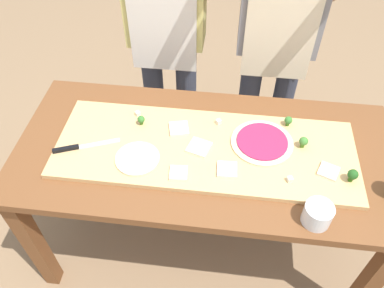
{
  "coord_description": "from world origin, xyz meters",
  "views": [
    {
      "loc": [
        0.08,
        -1.12,
        2.04
      ],
      "look_at": [
        -0.05,
        -0.05,
        0.87
      ],
      "focal_mm": 35.94,
      "sensor_mm": 36.0,
      "label": 1
    }
  ],
  "objects_px": {
    "broccoli_floret_center_right": "(141,120)",
    "pizza_whole_white_garlic": "(137,158)",
    "cheese_crumble_c": "(219,122)",
    "flour_cup": "(317,215)",
    "cook_right": "(278,32)",
    "pizza_slice_far_right": "(179,128)",
    "prep_table": "(205,165)",
    "pizza_whole_beet_magenta": "(262,142)",
    "pizza_slice_near_right": "(227,169)",
    "pizza_slice_near_left": "(328,171)",
    "cheese_crumble_b": "(138,113)",
    "broccoli_floret_back_mid": "(288,121)",
    "broccoli_floret_front_left": "(304,142)",
    "chefs_knife": "(77,147)",
    "pizza_slice_far_left": "(178,173)",
    "pizza_slice_center": "(199,147)",
    "broccoli_floret_back_right": "(353,175)"
  },
  "relations": [
    {
      "from": "broccoli_floret_center_right",
      "to": "pizza_whole_white_garlic",
      "type": "bearing_deg",
      "value": -82.73
    },
    {
      "from": "broccoli_floret_center_right",
      "to": "cheese_crumble_c",
      "type": "height_order",
      "value": "broccoli_floret_center_right"
    },
    {
      "from": "flour_cup",
      "to": "cook_right",
      "type": "distance_m",
      "value": 0.99
    },
    {
      "from": "pizza_slice_far_right",
      "to": "prep_table",
      "type": "bearing_deg",
      "value": -33.83
    },
    {
      "from": "pizza_whole_beet_magenta",
      "to": "flour_cup",
      "type": "distance_m",
      "value": 0.4
    },
    {
      "from": "pizza_slice_near_right",
      "to": "pizza_whole_white_garlic",
      "type": "bearing_deg",
      "value": 177.78
    },
    {
      "from": "pizza_slice_near_left",
      "to": "cheese_crumble_b",
      "type": "bearing_deg",
      "value": 163.99
    },
    {
      "from": "pizza_slice_far_right",
      "to": "flour_cup",
      "type": "distance_m",
      "value": 0.69
    },
    {
      "from": "pizza_whole_white_garlic",
      "to": "broccoli_floret_back_mid",
      "type": "bearing_deg",
      "value": 24.1
    },
    {
      "from": "prep_table",
      "to": "pizza_whole_white_garlic",
      "type": "bearing_deg",
      "value": -158.28
    },
    {
      "from": "broccoli_floret_front_left",
      "to": "pizza_whole_white_garlic",
      "type": "bearing_deg",
      "value": -167.3
    },
    {
      "from": "flour_cup",
      "to": "pizza_slice_near_left",
      "type": "bearing_deg",
      "value": 72.81
    },
    {
      "from": "chefs_knife",
      "to": "cook_right",
      "type": "xyz_separation_m",
      "value": [
        0.85,
        0.74,
        0.18
      ]
    },
    {
      "from": "chefs_knife",
      "to": "cheese_crumble_b",
      "type": "distance_m",
      "value": 0.32
    },
    {
      "from": "pizza_whole_white_garlic",
      "to": "broccoli_floret_center_right",
      "type": "height_order",
      "value": "broccoli_floret_center_right"
    },
    {
      "from": "chefs_knife",
      "to": "broccoli_floret_front_left",
      "type": "xyz_separation_m",
      "value": [
        0.96,
        0.12,
        0.03
      ]
    },
    {
      "from": "chefs_knife",
      "to": "pizza_slice_far_left",
      "type": "xyz_separation_m",
      "value": [
        0.45,
        -0.09,
        -0.0
      ]
    },
    {
      "from": "pizza_slice_near_right",
      "to": "pizza_slice_far_left",
      "type": "bearing_deg",
      "value": -167.76
    },
    {
      "from": "pizza_slice_far_left",
      "to": "cheese_crumble_b",
      "type": "bearing_deg",
      "value": 126.41
    },
    {
      "from": "chefs_knife",
      "to": "pizza_whole_beet_magenta",
      "type": "bearing_deg",
      "value": 8.97
    },
    {
      "from": "pizza_slice_far_left",
      "to": "cook_right",
      "type": "distance_m",
      "value": 0.93
    },
    {
      "from": "chefs_knife",
      "to": "broccoli_floret_back_mid",
      "type": "distance_m",
      "value": 0.94
    },
    {
      "from": "chefs_knife",
      "to": "pizza_slice_near_right",
      "type": "xyz_separation_m",
      "value": [
        0.65,
        -0.05,
        -0.0
      ]
    },
    {
      "from": "prep_table",
      "to": "cheese_crumble_c",
      "type": "height_order",
      "value": "cheese_crumble_c"
    },
    {
      "from": "pizza_whole_white_garlic",
      "to": "pizza_slice_center",
      "type": "bearing_deg",
      "value": 20.46
    },
    {
      "from": "pizza_whole_white_garlic",
      "to": "pizza_slice_near_right",
      "type": "bearing_deg",
      "value": -2.22
    },
    {
      "from": "pizza_whole_beet_magenta",
      "to": "pizza_whole_white_garlic",
      "type": "bearing_deg",
      "value": -163.3
    },
    {
      "from": "pizza_whole_white_garlic",
      "to": "cheese_crumble_b",
      "type": "bearing_deg",
      "value": 102.01
    },
    {
      "from": "pizza_whole_beet_magenta",
      "to": "pizza_slice_far_left",
      "type": "xyz_separation_m",
      "value": [
        -0.34,
        -0.21,
        -0.0
      ]
    },
    {
      "from": "prep_table",
      "to": "broccoli_floret_center_right",
      "type": "distance_m",
      "value": 0.35
    },
    {
      "from": "pizza_slice_near_right",
      "to": "pizza_slice_near_left",
      "type": "distance_m",
      "value": 0.41
    },
    {
      "from": "broccoli_floret_back_mid",
      "to": "cheese_crumble_c",
      "type": "distance_m",
      "value": 0.31
    },
    {
      "from": "pizza_slice_center",
      "to": "broccoli_floret_front_left",
      "type": "relative_size",
      "value": 1.67
    },
    {
      "from": "pizza_slice_far_right",
      "to": "flour_cup",
      "type": "xyz_separation_m",
      "value": [
        0.57,
        -0.39,
        0.01
      ]
    },
    {
      "from": "pizza_slice_center",
      "to": "cheese_crumble_b",
      "type": "distance_m",
      "value": 0.35
    },
    {
      "from": "chefs_knife",
      "to": "broccoli_floret_center_right",
      "type": "height_order",
      "value": "broccoli_floret_center_right"
    },
    {
      "from": "prep_table",
      "to": "broccoli_floret_front_left",
      "type": "relative_size",
      "value": 30.96
    },
    {
      "from": "cheese_crumble_b",
      "to": "pizza_slice_near_right",
      "type": "bearing_deg",
      "value": -33.06
    },
    {
      "from": "prep_table",
      "to": "flour_cup",
      "type": "relative_size",
      "value": 15.56
    },
    {
      "from": "broccoli_floret_back_right",
      "to": "flour_cup",
      "type": "distance_m",
      "value": 0.24
    },
    {
      "from": "chefs_knife",
      "to": "pizza_slice_far_left",
      "type": "height_order",
      "value": "chefs_knife"
    },
    {
      "from": "cheese_crumble_b",
      "to": "prep_table",
      "type": "bearing_deg",
      "value": -25.36
    },
    {
      "from": "pizza_slice_center",
      "to": "cheese_crumble_c",
      "type": "xyz_separation_m",
      "value": [
        0.07,
        0.16,
        0.0
      ]
    },
    {
      "from": "broccoli_floret_back_right",
      "to": "broccoli_floret_back_mid",
      "type": "xyz_separation_m",
      "value": [
        -0.23,
        0.29,
        -0.01
      ]
    },
    {
      "from": "chefs_knife",
      "to": "pizza_whole_white_garlic",
      "type": "bearing_deg",
      "value": -6.44
    },
    {
      "from": "prep_table",
      "to": "cook_right",
      "type": "relative_size",
      "value": 1.0
    },
    {
      "from": "pizza_slice_far_left",
      "to": "prep_table",
      "type": "bearing_deg",
      "value": 60.7
    },
    {
      "from": "chefs_knife",
      "to": "pizza_slice_near_left",
      "type": "xyz_separation_m",
      "value": [
        1.06,
        -0.01,
        -0.0
      ]
    },
    {
      "from": "pizza_slice_far_left",
      "to": "cook_right",
      "type": "relative_size",
      "value": 0.04
    },
    {
      "from": "pizza_whole_white_garlic",
      "to": "cheese_crumble_b",
      "type": "distance_m",
      "value": 0.27
    }
  ]
}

